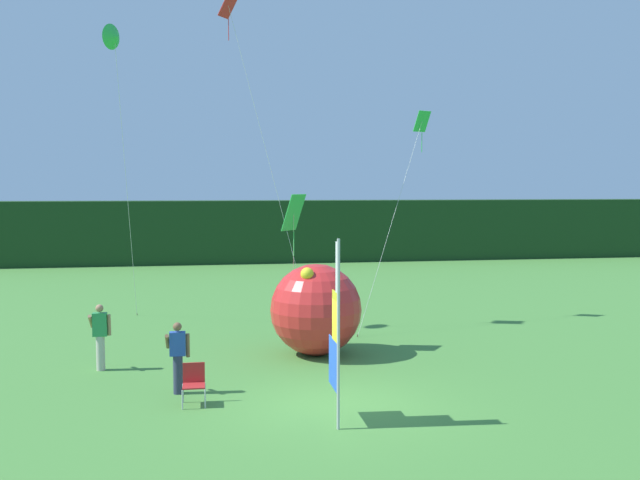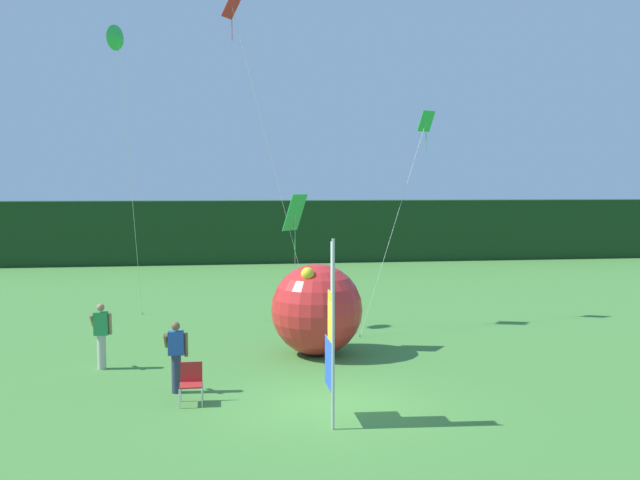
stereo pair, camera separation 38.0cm
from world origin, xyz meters
name	(u,v)px [view 1 (the left image)]	position (x,y,z in m)	size (l,w,h in m)	color
ground_plane	(338,407)	(0.00, 0.00, 0.00)	(120.00, 120.00, 0.00)	#478438
distant_treeline	(251,231)	(0.00, 29.29, 1.94)	(80.00, 2.40, 3.88)	#193819
banner_flag	(336,336)	(-0.26, -1.06, 1.80)	(0.06, 1.03, 3.76)	#B7B7BC
person_near_banner	(178,356)	(-3.45, 1.57, 0.89)	(0.55, 0.48, 1.66)	#2D334C
person_mid_field	(100,335)	(-5.52, 3.97, 0.92)	(0.55, 0.48, 1.73)	#B7B2A3
inflatable_balloon	(316,309)	(0.27, 4.73, 1.30)	(2.59, 2.59, 2.59)	red
folding_chair	(194,381)	(-3.08, 0.73, 0.51)	(0.51, 0.51, 0.89)	#BCBCC1
kite_green_diamond_0	(294,216)	(-0.28, 5.33, 3.92)	(0.79, 2.17, 4.55)	brown
kite_green_delta_1	(115,38)	(-5.57, 8.82, 9.48)	(0.73, 3.42, 9.93)	brown
kite_red_diamond_2	(235,30)	(-1.77, 8.86, 9.87)	(3.03, 1.13, 11.02)	brown
kite_green_diamond_3	(418,135)	(4.64, 9.26, 6.58)	(3.23, 2.93, 7.42)	brown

